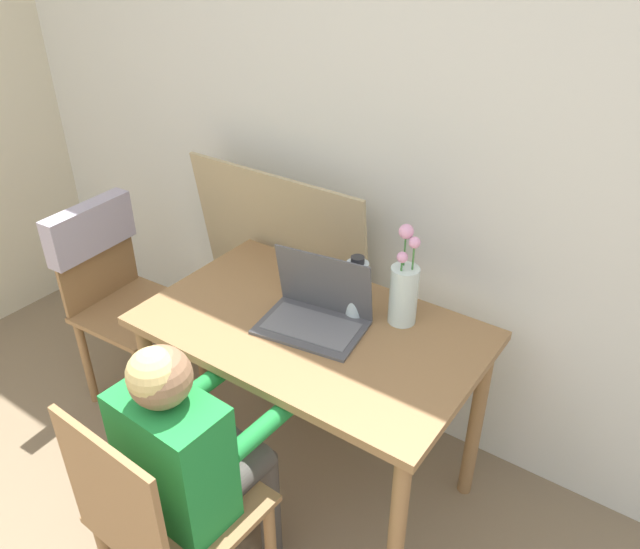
% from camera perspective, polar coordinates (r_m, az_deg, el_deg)
% --- Properties ---
extents(wall_back, '(6.40, 0.05, 2.50)m').
position_cam_1_polar(wall_back, '(2.13, 12.77, 11.97)').
color(wall_back, silver).
rests_on(wall_back, ground_plane).
extents(dining_table, '(1.10, 0.67, 0.73)m').
position_cam_1_polar(dining_table, '(2.10, -0.78, -6.87)').
color(dining_table, olive).
rests_on(dining_table, ground_plane).
extents(chair_occupied, '(0.42, 0.42, 0.87)m').
position_cam_1_polar(chair_occupied, '(1.90, -14.05, -21.03)').
color(chair_occupied, olive).
rests_on(chair_occupied, ground_plane).
extents(chair_spare, '(0.45, 0.42, 0.88)m').
position_cam_1_polar(chair_spare, '(2.72, -18.65, 0.17)').
color(chair_spare, olive).
rests_on(chair_spare, ground_plane).
extents(person_seated, '(0.33, 0.43, 1.02)m').
position_cam_1_polar(person_seated, '(1.81, -11.78, -15.43)').
color(person_seated, '#1E8438').
rests_on(person_seated, ground_plane).
extents(laptop, '(0.36, 0.28, 0.23)m').
position_cam_1_polar(laptop, '(2.02, -0.32, -3.14)').
color(laptop, '#4C4C51').
rests_on(laptop, dining_table).
extents(flower_vase, '(0.09, 0.09, 0.34)m').
position_cam_1_polar(flower_vase, '(2.01, 7.67, -1.38)').
color(flower_vase, silver).
rests_on(flower_vase, dining_table).
extents(water_bottle, '(0.07, 0.07, 0.22)m').
position_cam_1_polar(water_bottle, '(2.03, 3.37, -1.27)').
color(water_bottle, silver).
rests_on(water_bottle, dining_table).
extents(cardboard_panel, '(0.82, 0.16, 1.05)m').
position_cam_1_polar(cardboard_panel, '(2.64, -3.13, -0.96)').
color(cardboard_panel, tan).
rests_on(cardboard_panel, ground_plane).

